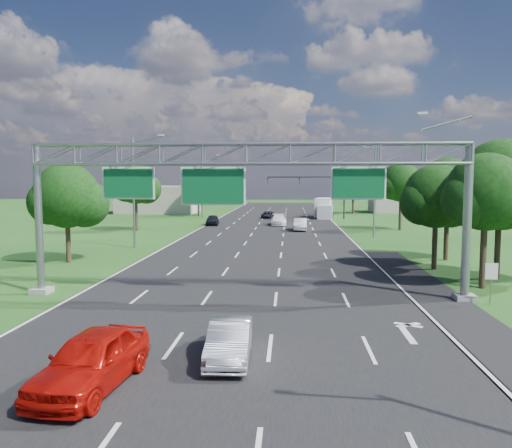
# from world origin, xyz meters

# --- Properties ---
(ground) EXTENTS (220.00, 220.00, 0.00)m
(ground) POSITION_xyz_m (0.00, 30.00, 0.00)
(ground) COLOR #1A4615
(ground) RESTS_ON ground
(road) EXTENTS (18.00, 180.00, 0.02)m
(road) POSITION_xyz_m (0.00, 30.00, 0.00)
(road) COLOR black
(road) RESTS_ON ground
(road_flare) EXTENTS (3.00, 30.00, 0.02)m
(road_flare) POSITION_xyz_m (10.20, 14.00, 0.00)
(road_flare) COLOR black
(road_flare) RESTS_ON ground
(sign_gantry) EXTENTS (23.50, 1.00, 9.56)m
(sign_gantry) POSITION_xyz_m (0.33, 12.00, 6.89)
(sign_gantry) COLOR gray
(sign_gantry) RESTS_ON ground
(regulatory_sign) EXTENTS (0.60, 0.08, 2.10)m
(regulatory_sign) POSITION_xyz_m (12.40, 10.98, 1.51)
(regulatory_sign) COLOR gray
(regulatory_sign) RESTS_ON ground
(traffic_signal) EXTENTS (12.21, 0.24, 7.00)m
(traffic_signal) POSITION_xyz_m (7.48, 65.00, 5.17)
(traffic_signal) COLOR black
(traffic_signal) RESTS_ON ground
(streetlight_l_near) EXTENTS (2.97, 0.22, 10.16)m
(streetlight_l_near) POSITION_xyz_m (-11.30, 30.00, 5.58)
(streetlight_l_near) COLOR gray
(streetlight_l_near) RESTS_ON ground
(streetlight_l_far) EXTENTS (2.97, 0.22, 10.16)m
(streetlight_l_far) POSITION_xyz_m (-11.30, 65.00, 5.58)
(streetlight_l_far) COLOR gray
(streetlight_l_far) RESTS_ON ground
(streetlight_r_mid) EXTENTS (2.97, 0.22, 10.16)m
(streetlight_r_mid) POSITION_xyz_m (11.30, 40.00, 5.58)
(streetlight_r_mid) COLOR gray
(streetlight_r_mid) RESTS_ON ground
(tree_cluster_right) EXTENTS (9.91, 14.60, 8.68)m
(tree_cluster_right) POSITION_xyz_m (14.80, 19.19, 5.31)
(tree_cluster_right) COLOR #2D2116
(tree_cluster_right) RESTS_ON ground
(tree_verge_la) EXTENTS (5.76, 4.80, 7.40)m
(tree_verge_la) POSITION_xyz_m (-13.92, 22.04, 4.76)
(tree_verge_la) COLOR #2D2116
(tree_verge_la) RESTS_ON ground
(tree_verge_lb) EXTENTS (5.76, 4.80, 8.06)m
(tree_verge_lb) POSITION_xyz_m (-15.92, 45.04, 5.41)
(tree_verge_lb) COLOR #2D2116
(tree_verge_lb) RESTS_ON ground
(tree_verge_lc) EXTENTS (5.76, 4.80, 7.62)m
(tree_verge_lc) POSITION_xyz_m (-12.92, 70.04, 4.98)
(tree_verge_lc) COLOR #2D2116
(tree_verge_lc) RESTS_ON ground
(tree_verge_rd) EXTENTS (5.76, 4.80, 8.28)m
(tree_verge_rd) POSITION_xyz_m (16.08, 48.04, 5.63)
(tree_verge_rd) COLOR #2D2116
(tree_verge_rd) RESTS_ON ground
(tree_verge_re) EXTENTS (5.76, 4.80, 7.84)m
(tree_verge_re) POSITION_xyz_m (14.08, 78.04, 5.20)
(tree_verge_re) COLOR #2D2116
(tree_verge_re) RESTS_ON ground
(building_left) EXTENTS (14.00, 10.00, 5.00)m
(building_left) POSITION_xyz_m (-22.00, 78.00, 2.50)
(building_left) COLOR #A59E8B
(building_left) RESTS_ON ground
(building_right) EXTENTS (12.00, 9.00, 4.00)m
(building_right) POSITION_xyz_m (24.00, 82.00, 2.00)
(building_right) COLOR #A59E8B
(building_right) RESTS_ON ground
(red_coupe) EXTENTS (2.57, 5.19, 1.70)m
(red_coupe) POSITION_xyz_m (-3.34, 0.10, 0.85)
(red_coupe) COLOR #BD0F08
(red_coupe) RESTS_ON ground
(silver_sedan) EXTENTS (1.55, 4.09, 1.33)m
(silver_sedan) POSITION_xyz_m (0.45, 2.72, 0.67)
(silver_sedan) COLOR #B7BBC4
(silver_sedan) RESTS_ON ground
(car_queue_a) EXTENTS (2.16, 5.04, 1.45)m
(car_queue_a) POSITION_xyz_m (1.00, 53.82, 0.72)
(car_queue_a) COLOR white
(car_queue_a) RESTS_ON ground
(car_queue_b) EXTENTS (2.12, 4.15, 1.12)m
(car_queue_b) POSITION_xyz_m (-1.00, 65.75, 0.56)
(car_queue_b) COLOR black
(car_queue_b) RESTS_ON ground
(car_queue_c) EXTENTS (1.98, 4.23, 1.40)m
(car_queue_c) POSITION_xyz_m (-8.00, 53.13, 0.70)
(car_queue_c) COLOR black
(car_queue_c) RESTS_ON ground
(car_queue_d) EXTENTS (1.70, 4.51, 1.47)m
(car_queue_d) POSITION_xyz_m (3.80, 46.84, 0.73)
(car_queue_d) COLOR #BEBEBE
(car_queue_d) RESTS_ON ground
(box_truck) EXTENTS (3.20, 8.57, 3.15)m
(box_truck) POSITION_xyz_m (8.00, 67.65, 1.51)
(box_truck) COLOR silver
(box_truck) RESTS_ON ground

